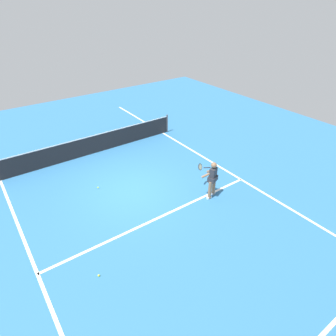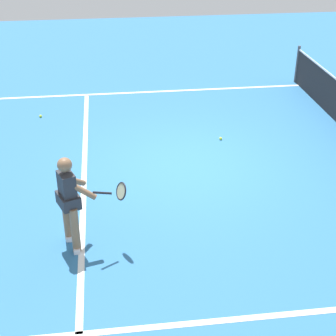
{
  "view_description": "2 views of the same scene",
  "coord_description": "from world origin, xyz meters",
  "views": [
    {
      "loc": [
        -4.46,
        -8.85,
        7.01
      ],
      "look_at": [
        1.16,
        -0.97,
        1.14
      ],
      "focal_mm": 31.17,
      "sensor_mm": 36.0,
      "label": 1
    },
    {
      "loc": [
        9.05,
        -1.54,
        4.99
      ],
      "look_at": [
        1.48,
        -0.58,
        0.77
      ],
      "focal_mm": 54.84,
      "sensor_mm": 36.0,
      "label": 2
    }
  ],
  "objects": [
    {
      "name": "service_line_marking",
      "position": [
        0.0,
        -2.07,
        0.0
      ],
      "size": [
        8.56,
        0.1,
        0.01
      ],
      "primitive_type": "cube",
      "color": "white",
      "rests_on": "ground"
    },
    {
      "name": "court_net",
      "position": [
        0.0,
        3.91,
        0.49
      ],
      "size": [
        9.24,
        0.08,
        1.05
      ],
      "color": "#4C4C51",
      "rests_on": "ground"
    },
    {
      "name": "tennis_player",
      "position": [
        2.39,
        -2.18,
        0.85
      ],
      "size": [
        0.67,
        1.11,
        1.55
      ],
      "color": "#8C6647",
      "rests_on": "ground"
    },
    {
      "name": "sideline_left_marking",
      "position": [
        -4.28,
        0.0,
        0.0
      ],
      "size": [
        0.1,
        18.68,
        0.01
      ],
      "primitive_type": "cube",
      "color": "white",
      "rests_on": "ground"
    },
    {
      "name": "sideline_right_marking",
      "position": [
        4.28,
        0.0,
        0.0
      ],
      "size": [
        0.1,
        18.68,
        0.01
      ],
      "primitive_type": "cube",
      "color": "white",
      "rests_on": "ground"
    },
    {
      "name": "ground_plane",
      "position": [
        0.0,
        0.0,
        0.0
      ],
      "size": [
        26.88,
        26.88,
        0.0
      ],
      "primitive_type": "plane",
      "color": "teal"
    },
    {
      "name": "tennis_ball_near",
      "position": [
        -2.86,
        -3.18,
        0.03
      ],
      "size": [
        0.07,
        0.07,
        0.07
      ],
      "primitive_type": "sphere",
      "color": "#D1E533",
      "rests_on": "ground"
    },
    {
      "name": "tennis_ball_mid",
      "position": [
        -1.06,
        0.93,
        0.03
      ],
      "size": [
        0.07,
        0.07,
        0.07
      ],
      "primitive_type": "sphere",
      "color": "#D1E533",
      "rests_on": "ground"
    }
  ]
}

